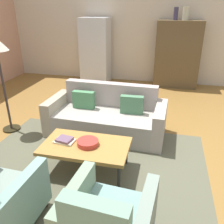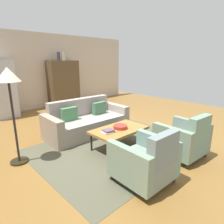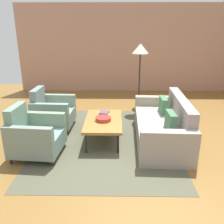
% 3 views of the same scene
% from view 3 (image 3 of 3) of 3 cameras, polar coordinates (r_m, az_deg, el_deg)
% --- Properties ---
extents(ground_plane, '(10.28, 10.28, 0.00)m').
position_cam_3_polar(ground_plane, '(4.56, 8.40, -8.64)').
color(ground_plane, brown).
extents(wall_left, '(0.12, 7.62, 2.80)m').
position_cam_3_polar(wall_left, '(8.32, 5.21, 14.41)').
color(wall_left, tan).
rests_on(wall_left, ground).
extents(area_rug, '(3.40, 2.60, 0.01)m').
position_cam_3_polar(area_rug, '(4.88, -1.37, -6.40)').
color(area_rug, '#53533F').
rests_on(area_rug, ground).
extents(couch, '(2.13, 0.98, 0.86)m').
position_cam_3_polar(couch, '(4.85, 12.18, -3.35)').
color(couch, gray).
rests_on(couch, ground).
extents(coffee_table, '(1.20, 0.70, 0.42)m').
position_cam_3_polar(coffee_table, '(4.73, -2.01, -2.26)').
color(coffee_table, black).
rests_on(coffee_table, ground).
extents(armchair_left, '(0.83, 0.83, 0.88)m').
position_cam_3_polar(armchair_left, '(5.48, -13.96, -0.15)').
color(armchair_left, '#392521').
rests_on(armchair_left, ground).
extents(armchair_right, '(0.86, 0.86, 0.88)m').
position_cam_3_polar(armchair_right, '(4.42, -17.76, -5.40)').
color(armchair_right, '#312523').
rests_on(armchair_right, ground).
extents(fruit_bowl, '(0.30, 0.30, 0.07)m').
position_cam_3_polar(fruit_bowl, '(4.67, -2.04, -1.61)').
color(fruit_bowl, '#B23129').
rests_on(fruit_bowl, coffee_table).
extents(book_stack, '(0.29, 0.21, 0.06)m').
position_cam_3_polar(book_stack, '(4.99, -1.82, -0.27)').
color(book_stack, beige).
rests_on(book_stack, coffee_table).
extents(floor_lamp, '(0.40, 0.40, 1.72)m').
position_cam_3_polar(floor_lamp, '(6.23, 6.56, 13.05)').
color(floor_lamp, black).
rests_on(floor_lamp, ground).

